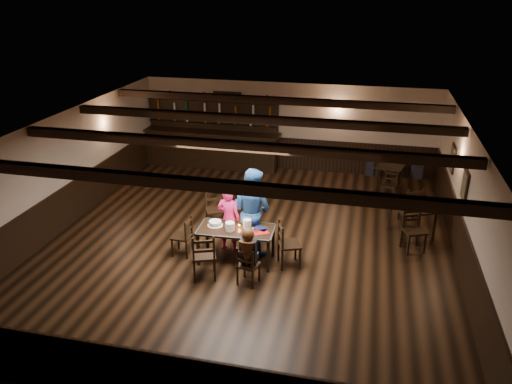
% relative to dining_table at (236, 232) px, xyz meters
% --- Properties ---
extents(ground, '(10.00, 10.00, 0.00)m').
position_rel_dining_table_xyz_m(ground, '(0.07, 0.85, -0.67)').
color(ground, black).
rests_on(ground, ground).
extents(room_shell, '(9.02, 10.02, 2.71)m').
position_rel_dining_table_xyz_m(room_shell, '(0.07, 0.88, 1.07)').
color(room_shell, beige).
rests_on(room_shell, ground).
extents(dining_table, '(1.61, 0.85, 0.75)m').
position_rel_dining_table_xyz_m(dining_table, '(0.00, 0.00, 0.00)').
color(dining_table, black).
rests_on(dining_table, ground).
extents(chair_near_left, '(0.59, 0.58, 1.00)m').
position_rel_dining_table_xyz_m(chair_near_left, '(-0.43, -0.86, -0.09)').
color(chair_near_left, black).
rests_on(chair_near_left, ground).
extents(chair_near_right, '(0.45, 0.44, 0.82)m').
position_rel_dining_table_xyz_m(chair_near_right, '(0.44, -0.86, -0.19)').
color(chair_near_right, black).
rests_on(chair_near_right, ground).
extents(chair_end_left, '(0.39, 0.41, 0.87)m').
position_rel_dining_table_xyz_m(chair_end_left, '(-1.13, -0.01, -0.17)').
color(chair_end_left, black).
rests_on(chair_end_left, ground).
extents(chair_end_right, '(0.57, 0.58, 0.98)m').
position_rel_dining_table_xyz_m(chair_end_right, '(1.04, 0.03, -0.10)').
color(chair_end_right, black).
rests_on(chair_end_right, ground).
extents(chair_far_pushed, '(0.60, 0.59, 0.98)m').
position_rel_dining_table_xyz_m(chair_far_pushed, '(-0.90, 1.39, -0.10)').
color(chair_far_pushed, black).
rests_on(chair_far_pushed, ground).
extents(woman_pink, '(0.59, 0.44, 1.49)m').
position_rel_dining_table_xyz_m(woman_pink, '(-0.27, 0.42, 0.07)').
color(woman_pink, '#FA2A92').
rests_on(woman_pink, ground).
extents(man_blue, '(1.13, 1.02, 1.90)m').
position_rel_dining_table_xyz_m(man_blue, '(0.21, 0.53, 0.28)').
color(man_blue, navy).
rests_on(man_blue, ground).
extents(seated_person, '(0.31, 0.47, 0.77)m').
position_rel_dining_table_xyz_m(seated_person, '(0.45, -0.81, 0.13)').
color(seated_person, black).
rests_on(seated_person, ground).
extents(cake, '(0.33, 0.33, 0.10)m').
position_rel_dining_table_xyz_m(cake, '(-0.47, 0.04, 0.12)').
color(cake, white).
rests_on(cake, dining_table).
extents(plate_stack_a, '(0.19, 0.19, 0.18)m').
position_rel_dining_table_xyz_m(plate_stack_a, '(-0.10, -0.10, 0.17)').
color(plate_stack_a, white).
rests_on(plate_stack_a, dining_table).
extents(plate_stack_b, '(0.17, 0.17, 0.20)m').
position_rel_dining_table_xyz_m(plate_stack_b, '(0.22, 0.08, 0.18)').
color(plate_stack_b, white).
rests_on(plate_stack_b, dining_table).
extents(tea_light, '(0.05, 0.05, 0.06)m').
position_rel_dining_table_xyz_m(tea_light, '(0.04, 0.10, 0.10)').
color(tea_light, '#A5A8AD').
rests_on(tea_light, dining_table).
extents(salt_shaker, '(0.03, 0.03, 0.09)m').
position_rel_dining_table_xyz_m(salt_shaker, '(0.37, -0.06, 0.12)').
color(salt_shaker, silver).
rests_on(salt_shaker, dining_table).
extents(pepper_shaker, '(0.04, 0.04, 0.10)m').
position_rel_dining_table_xyz_m(pepper_shaker, '(0.43, -0.04, 0.13)').
color(pepper_shaker, '#A5A8AD').
rests_on(pepper_shaker, dining_table).
extents(drink_glass, '(0.06, 0.06, 0.10)m').
position_rel_dining_table_xyz_m(drink_glass, '(0.27, 0.10, 0.13)').
color(drink_glass, silver).
rests_on(drink_glass, dining_table).
extents(menu_red, '(0.37, 0.34, 0.00)m').
position_rel_dining_table_xyz_m(menu_red, '(0.54, -0.04, 0.08)').
color(menu_red, maroon).
rests_on(menu_red, dining_table).
extents(menu_blue, '(0.34, 0.28, 0.00)m').
position_rel_dining_table_xyz_m(menu_blue, '(0.49, 0.13, 0.08)').
color(menu_blue, '#0D1541').
rests_on(menu_blue, dining_table).
extents(bar_counter, '(4.40, 0.70, 2.20)m').
position_rel_dining_table_xyz_m(bar_counter, '(-2.30, 5.56, 0.05)').
color(bar_counter, black).
rests_on(bar_counter, ground).
extents(back_table_a, '(1.16, 1.16, 0.75)m').
position_rel_dining_table_xyz_m(back_table_a, '(3.66, 2.01, -0.02)').
color(back_table_a, black).
rests_on(back_table_a, ground).
extents(back_table_b, '(0.86, 0.86, 0.75)m').
position_rel_dining_table_xyz_m(back_table_b, '(3.18, 4.66, -0.03)').
color(back_table_b, black).
rests_on(back_table_b, ground).
extents(bg_patron_left, '(0.25, 0.38, 0.75)m').
position_rel_dining_table_xyz_m(bg_patron_left, '(2.65, 4.63, 0.17)').
color(bg_patron_left, black).
rests_on(bg_patron_left, ground).
extents(bg_patron_right, '(0.29, 0.39, 0.73)m').
position_rel_dining_table_xyz_m(bg_patron_right, '(3.90, 4.67, 0.16)').
color(bg_patron_right, black).
rests_on(bg_patron_right, ground).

